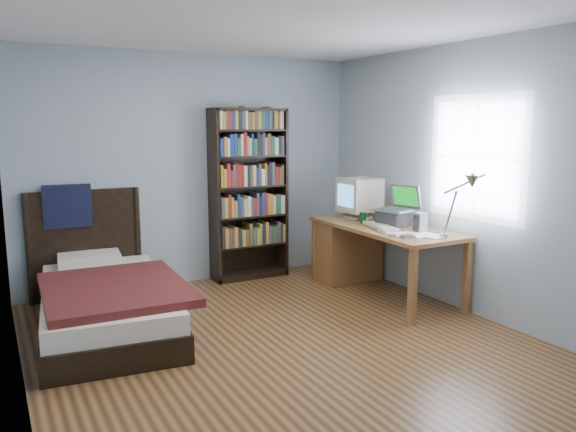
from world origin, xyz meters
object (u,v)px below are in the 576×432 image
object	(u,v)px
desk	(356,246)
desk_lamp	(468,188)
soda_can	(363,218)
crt_monitor	(359,195)
speaker	(420,222)
bookshelf	(249,194)
bed	(104,297)
laptop	(394,215)
keyboard	(381,226)

from	to	relation	value
desk	desk_lamp	bearing A→B (deg)	-91.00
soda_can	crt_monitor	bearing A→B (deg)	62.03
speaker	desk_lamp	bearing A→B (deg)	-99.01
crt_monitor	bookshelf	size ratio (longest dim) A/B	0.23
bed	laptop	bearing A→B (deg)	-11.24
desk_lamp	soda_can	world-z (taller)	desk_lamp
keyboard	bed	bearing A→B (deg)	179.37
desk	bookshelf	xyz separation A→B (m)	(-0.92, 0.80, 0.54)
speaker	keyboard	bearing A→B (deg)	118.85
soda_can	bed	size ratio (longest dim) A/B	0.05
desk_lamp	keyboard	world-z (taller)	desk_lamp
crt_monitor	bed	xyz separation A→B (m)	(-2.73, -0.02, -0.73)
laptop	keyboard	bearing A→B (deg)	-172.66
crt_monitor	keyboard	xyz separation A→B (m)	(-0.15, -0.59, -0.24)
desk	desk_lamp	world-z (taller)	desk_lamp
desk	soda_can	bearing A→B (deg)	-112.59
crt_monitor	soda_can	distance (m)	0.37
crt_monitor	speaker	bearing A→B (deg)	-87.49
bookshelf	bed	bearing A→B (deg)	-155.41
keyboard	speaker	size ratio (longest dim) A/B	2.49
keyboard	bed	distance (m)	2.68
bookshelf	crt_monitor	bearing A→B (deg)	-39.50
desk_lamp	soda_can	bearing A→B (deg)	93.66
bed	keyboard	bearing A→B (deg)	-12.47
laptop	desk	bearing A→B (deg)	96.40
crt_monitor	desk_lamp	world-z (taller)	desk_lamp
crt_monitor	keyboard	size ratio (longest dim) A/B	0.94
soda_can	bookshelf	distance (m)	1.36
soda_can	bed	distance (m)	2.65
crt_monitor	desk_lamp	bearing A→B (deg)	-92.32
desk	laptop	xyz separation A→B (m)	(0.06, -0.55, 0.42)
keyboard	soda_can	size ratio (longest dim) A/B	3.92
speaker	soda_can	distance (m)	0.68
crt_monitor	laptop	distance (m)	0.58
desk_lamp	bookshelf	world-z (taller)	bookshelf
keyboard	soda_can	xyz separation A→B (m)	(0.00, 0.30, 0.04)
desk_lamp	desk	bearing A→B (deg)	89.00
crt_monitor	speaker	size ratio (longest dim) A/B	2.35
desk	desk_lamp	size ratio (longest dim) A/B	2.80
keyboard	crt_monitor	bearing A→B (deg)	87.36
desk	speaker	xyz separation A→B (m)	(0.08, -0.92, 0.40)
laptop	desk_lamp	distance (m)	1.12
keyboard	speaker	bearing A→B (deg)	-49.25
speaker	bed	size ratio (longest dim) A/B	0.09
laptop	soda_can	xyz separation A→B (m)	(-0.17, 0.28, -0.06)
crt_monitor	laptop	size ratio (longest dim) A/B	1.07
desk_lamp	keyboard	size ratio (longest dim) A/B	1.31
desk	bed	world-z (taller)	bed
crt_monitor	speaker	world-z (taller)	crt_monitor
speaker	bookshelf	distance (m)	2.00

